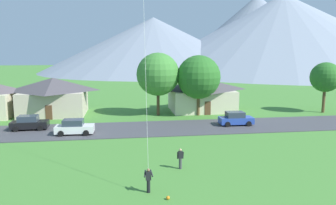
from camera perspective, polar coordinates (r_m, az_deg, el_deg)
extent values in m
cube|color=#424247|center=(39.41, -3.85, -4.60)|extent=(160.00, 7.85, 0.08)
cone|color=gray|center=(146.02, -2.56, 10.12)|extent=(98.02, 98.02, 23.44)
cone|color=#8E939E|center=(170.11, 22.60, 10.35)|extent=(109.79, 109.79, 29.65)
cone|color=gray|center=(155.46, 19.36, 11.41)|extent=(125.09, 125.09, 33.47)
cone|color=gray|center=(157.59, 15.16, 11.63)|extent=(79.85, 79.85, 33.81)
cube|color=beige|center=(50.67, -19.32, -0.03)|extent=(8.97, 7.64, 3.50)
pyramid|color=#474247|center=(50.33, -19.49, 3.02)|extent=(9.69, 8.25, 1.93)
cube|color=brown|center=(47.09, -20.16, -1.67)|extent=(0.90, 0.06, 2.00)
cube|color=beige|center=(51.30, 5.90, 0.43)|extent=(9.54, 7.41, 3.27)
pyramid|color=#474247|center=(50.97, 5.95, 3.24)|extent=(10.31, 8.01, 1.80)
cube|color=brown|center=(47.84, 6.97, -1.00)|extent=(0.90, 0.06, 2.00)
cylinder|color=brown|center=(47.33, 5.32, -0.33)|extent=(0.44, 0.44, 3.23)
sphere|color=#286623|center=(46.84, 5.39, 4.46)|extent=(6.26, 6.26, 6.26)
cylinder|color=brown|center=(54.59, 25.61, 0.33)|extent=(0.44, 0.44, 3.72)
sphere|color=#286623|center=(54.22, 25.87, 4.02)|extent=(4.46, 4.46, 4.46)
cylinder|color=#4C3823|center=(47.27, -1.74, -0.05)|extent=(0.44, 0.44, 3.65)
sphere|color=#3D7F33|center=(46.78, -1.76, 4.97)|extent=(6.18, 6.18, 6.18)
cube|color=white|center=(38.04, -16.01, -4.45)|extent=(4.26, 1.96, 0.80)
cube|color=#2D3847|center=(37.91, -16.28, -3.37)|extent=(2.26, 1.67, 0.68)
cylinder|color=black|center=(38.78, -13.79, -4.53)|extent=(0.65, 0.26, 0.64)
cylinder|color=black|center=(37.01, -14.16, -5.20)|extent=(0.65, 0.26, 0.64)
cylinder|color=black|center=(39.24, -17.71, -4.54)|extent=(0.65, 0.26, 0.64)
cylinder|color=black|center=(37.50, -18.27, -5.20)|extent=(0.65, 0.26, 0.64)
cube|color=#2847A8|center=(41.84, 11.82, -3.06)|extent=(4.23, 1.87, 0.80)
cube|color=#2D3847|center=(41.65, 11.66, -2.07)|extent=(2.23, 1.62, 0.68)
cylinder|color=black|center=(43.20, 13.11, -3.10)|extent=(0.64, 0.25, 0.64)
cylinder|color=black|center=(41.52, 13.99, -3.63)|extent=(0.64, 0.25, 0.64)
cylinder|color=black|center=(42.34, 9.68, -3.23)|extent=(0.64, 0.25, 0.64)
cylinder|color=black|center=(40.63, 10.43, -3.78)|extent=(0.64, 0.25, 0.64)
cube|color=black|center=(41.99, -23.05, -3.56)|extent=(4.24, 1.90, 0.80)
cube|color=#2D3847|center=(41.88, -23.31, -2.58)|extent=(2.24, 1.64, 0.68)
cylinder|color=black|center=(42.63, -20.97, -3.64)|extent=(0.65, 0.26, 0.64)
cylinder|color=black|center=(40.88, -21.47, -4.20)|extent=(0.65, 0.26, 0.64)
cylinder|color=black|center=(43.26, -24.49, -3.68)|extent=(0.65, 0.26, 0.64)
cylinder|color=black|center=(41.53, -25.13, -4.24)|extent=(0.65, 0.26, 0.64)
cylinder|color=black|center=(22.46, -3.44, -14.42)|extent=(0.24, 0.24, 0.88)
cube|color=black|center=(22.17, -3.46, -12.69)|extent=(0.36, 0.22, 0.58)
sphere|color=brown|center=(22.03, -3.47, -11.73)|extent=(0.21, 0.21, 0.21)
cylinder|color=black|center=(22.16, -4.06, -12.32)|extent=(0.18, 0.55, 0.37)
cylinder|color=black|center=(22.20, -2.90, -12.28)|extent=(0.18, 0.55, 0.37)
cylinder|color=silver|center=(23.50, -4.14, 11.88)|extent=(0.14, 5.83, 17.99)
cylinder|color=#3D3D42|center=(26.51, 2.18, -10.63)|extent=(0.24, 0.24, 0.88)
cube|color=black|center=(26.27, 2.18, -9.13)|extent=(0.36, 0.22, 0.58)
sphere|color=tan|center=(26.15, 2.19, -8.30)|extent=(0.21, 0.21, 0.21)
cylinder|color=black|center=(26.25, 1.71, -9.26)|extent=(0.12, 0.18, 0.59)
cylinder|color=black|center=(26.33, 2.66, -9.21)|extent=(0.12, 0.18, 0.59)
sphere|color=orange|center=(21.59, -0.01, -16.35)|extent=(0.24, 0.24, 0.24)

